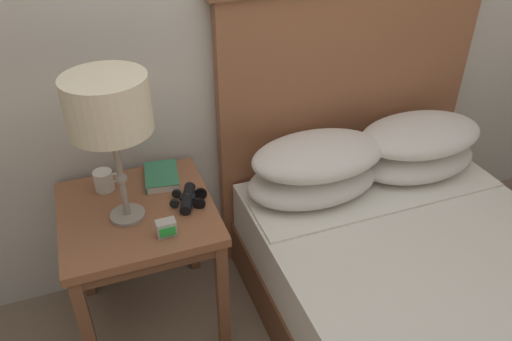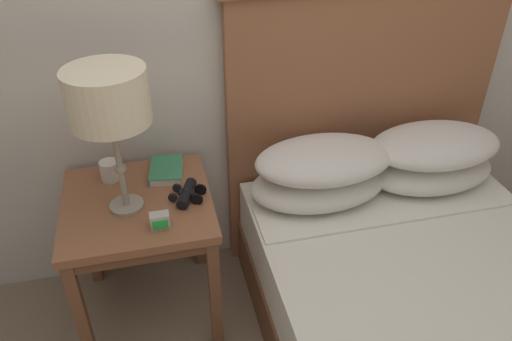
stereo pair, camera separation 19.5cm
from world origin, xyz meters
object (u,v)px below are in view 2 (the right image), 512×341
object	(u,v)px
bed	(424,295)
nightstand	(139,217)
binoculars_pair	(187,193)
book_on_nightstand	(166,170)
alarm_clock	(160,221)
table_lamp	(108,100)
coffee_mug	(110,170)

from	to	relation	value
bed	nightstand	bearing A→B (deg)	155.94
bed	binoculars_pair	xyz separation A→B (m)	(-0.85, 0.43, 0.33)
binoculars_pair	book_on_nightstand	bearing A→B (deg)	108.91
book_on_nightstand	alarm_clock	bearing A→B (deg)	-98.08
binoculars_pair	table_lamp	bearing A→B (deg)	-179.72
nightstand	book_on_nightstand	size ratio (longest dim) A/B	2.94
table_lamp	alarm_clock	xyz separation A→B (m)	(0.12, -0.15, -0.42)
coffee_mug	table_lamp	bearing A→B (deg)	-74.18
bed	alarm_clock	xyz separation A→B (m)	(-0.96, 0.28, 0.34)
bed	coffee_mug	distance (m)	1.35
table_lamp	binoculars_pair	world-z (taller)	table_lamp
nightstand	coffee_mug	bearing A→B (deg)	118.69
bed	binoculars_pair	world-z (taller)	bed
book_on_nightstand	bed	bearing A→B (deg)	-34.55
bed	alarm_clock	distance (m)	1.06
bed	binoculars_pair	size ratio (longest dim) A/B	10.96
bed	table_lamp	xyz separation A→B (m)	(-1.08, 0.43, 0.76)
alarm_clock	table_lamp	bearing A→B (deg)	127.26
book_on_nightstand	binoculars_pair	bearing A→B (deg)	-71.09
coffee_mug	alarm_clock	size ratio (longest dim) A/B	1.47
bed	coffee_mug	size ratio (longest dim) A/B	17.50
table_lamp	nightstand	bearing A→B (deg)	42.58
bed	alarm_clock	world-z (taller)	bed
bed	book_on_nightstand	world-z (taller)	bed
binoculars_pair	alarm_clock	bearing A→B (deg)	-127.04
table_lamp	coffee_mug	world-z (taller)	table_lamp
table_lamp	coffee_mug	distance (m)	0.46
nightstand	binoculars_pair	size ratio (longest dim) A/B	3.77
nightstand	alarm_clock	bearing A→B (deg)	-66.71
book_on_nightstand	binoculars_pair	world-z (taller)	binoculars_pair
binoculars_pair	alarm_clock	distance (m)	0.19
nightstand	book_on_nightstand	xyz separation A→B (m)	(0.13, 0.16, 0.10)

